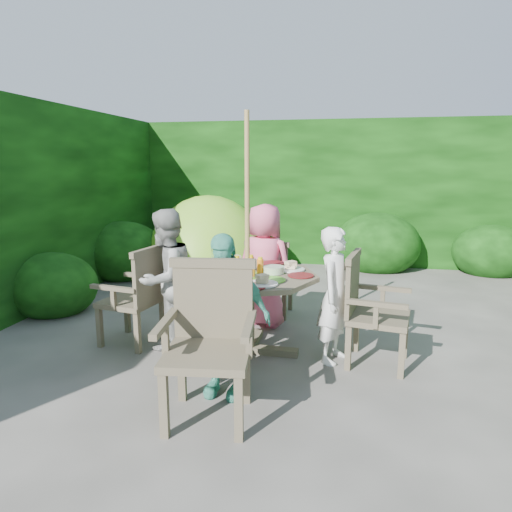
% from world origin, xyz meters
% --- Properties ---
extents(ground, '(60.00, 60.00, 0.00)m').
position_xyz_m(ground, '(0.00, 0.00, 0.00)').
color(ground, '#4C4A44').
rests_on(ground, ground).
extents(hedge_enclosure, '(9.00, 9.00, 2.50)m').
position_xyz_m(hedge_enclosure, '(0.00, 1.33, 1.25)').
color(hedge_enclosure, black).
rests_on(hedge_enclosure, ground).
extents(patio_table, '(1.34, 1.34, 0.92)m').
position_xyz_m(patio_table, '(-0.78, -0.55, 0.64)').
color(patio_table, '#463E2E').
rests_on(patio_table, ground).
extents(parasol_pole, '(0.04, 0.04, 2.20)m').
position_xyz_m(parasol_pole, '(-0.79, -0.55, 1.10)').
color(parasol_pole, olive).
rests_on(parasol_pole, ground).
extents(garden_chair_right, '(0.59, 0.64, 0.95)m').
position_xyz_m(garden_chair_right, '(0.31, -0.55, 0.51)').
color(garden_chair_right, '#463E2E').
rests_on(garden_chair_right, ground).
extents(garden_chair_left, '(0.58, 0.64, 0.94)m').
position_xyz_m(garden_chair_left, '(-1.89, -0.54, 0.50)').
color(garden_chair_left, '#463E2E').
rests_on(garden_chair_left, ground).
extents(garden_chair_back, '(0.54, 0.49, 0.87)m').
position_xyz_m(garden_chair_back, '(-0.77, 0.56, 0.46)').
color(garden_chair_back, '#463E2E').
rests_on(garden_chair_back, ground).
extents(garden_chair_front, '(0.69, 0.63, 1.04)m').
position_xyz_m(garden_chair_front, '(-0.82, -1.63, 0.56)').
color(garden_chair_front, '#463E2E').
rests_on(garden_chair_front, ground).
extents(child_right, '(0.42, 0.51, 1.22)m').
position_xyz_m(child_right, '(0.01, -0.56, 0.61)').
color(child_right, white).
rests_on(child_right, ground).
extents(child_left, '(0.67, 0.77, 1.34)m').
position_xyz_m(child_left, '(-1.59, -0.53, 0.67)').
color(child_left, '#969792').
rests_on(child_left, ground).
extents(child_back, '(0.75, 0.60, 1.34)m').
position_xyz_m(child_back, '(-0.77, 0.25, 0.67)').
color(child_back, '#EA6083').
rests_on(child_back, ground).
extents(child_front, '(0.76, 0.36, 1.26)m').
position_xyz_m(child_front, '(-0.80, -1.35, 0.63)').
color(child_front, '#4CB297').
rests_on(child_front, ground).
extents(dome_tent, '(2.26, 2.26, 2.56)m').
position_xyz_m(dome_tent, '(-2.07, 2.39, 0.00)').
color(dome_tent, '#7FCB27').
rests_on(dome_tent, ground).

